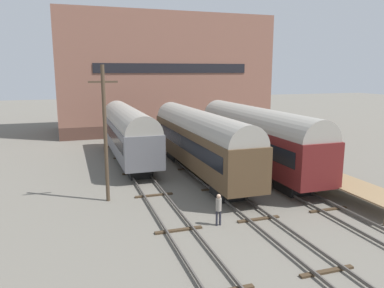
% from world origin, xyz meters
% --- Properties ---
extents(ground_plane, '(200.00, 200.00, 0.00)m').
position_xyz_m(ground_plane, '(0.00, 0.00, 0.00)').
color(ground_plane, '#6B665B').
extents(track_left, '(2.60, 60.00, 0.26)m').
position_xyz_m(track_left, '(-4.77, 0.00, 0.14)').
color(track_left, '#4C4742').
rests_on(track_left, ground).
extents(track_middle, '(2.60, 60.00, 0.26)m').
position_xyz_m(track_middle, '(0.00, 0.00, 0.14)').
color(track_middle, '#4C4742').
rests_on(track_middle, ground).
extents(track_right, '(2.60, 60.00, 0.26)m').
position_xyz_m(track_right, '(4.77, 0.00, 0.14)').
color(track_right, '#4C4742').
rests_on(track_right, ground).
extents(train_car_grey, '(3.11, 16.03, 5.15)m').
position_xyz_m(train_car_grey, '(-4.77, 13.58, 2.91)').
color(train_car_grey, black).
rests_on(train_car_grey, ground).
extents(train_car_brown, '(2.92, 18.02, 5.29)m').
position_xyz_m(train_car_brown, '(0.00, 7.17, 3.03)').
color(train_car_brown, black).
rests_on(train_car_brown, ground).
extents(train_car_maroon, '(3.11, 17.47, 5.45)m').
position_xyz_m(train_car_maroon, '(4.77, 6.48, 3.10)').
color(train_car_maroon, black).
rests_on(train_car_maroon, ground).
extents(station_platform, '(2.66, 12.54, 1.08)m').
position_xyz_m(station_platform, '(7.42, 0.20, 0.99)').
color(station_platform, '#8C704C').
rests_on(station_platform, ground).
extents(bench, '(1.40, 0.40, 0.91)m').
position_xyz_m(bench, '(7.54, 1.48, 1.56)').
color(bench, brown).
rests_on(bench, station_platform).
extents(person_worker, '(0.32, 0.32, 1.80)m').
position_xyz_m(person_worker, '(-2.48, -2.98, 1.09)').
color(person_worker, '#282833').
rests_on(person_worker, ground).
extents(utility_pole, '(1.80, 0.24, 8.77)m').
position_xyz_m(utility_pole, '(-7.82, 3.02, 4.55)').
color(utility_pole, '#473828').
rests_on(utility_pole, ground).
extents(warehouse_building, '(28.84, 12.78, 15.90)m').
position_xyz_m(warehouse_building, '(3.21, 32.72, 7.95)').
color(warehouse_building, '#4F342A').
rests_on(warehouse_building, ground).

